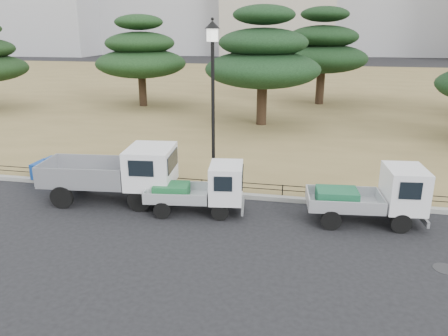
% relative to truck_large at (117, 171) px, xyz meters
% --- Properties ---
extents(ground, '(220.00, 220.00, 0.00)m').
position_rel_truck_large_xyz_m(ground, '(3.73, -1.44, -1.12)').
color(ground, black).
extents(lawn, '(120.00, 56.00, 0.15)m').
position_rel_truck_large_xyz_m(lawn, '(3.73, 29.16, -1.05)').
color(lawn, olive).
rests_on(lawn, ground).
extents(curb, '(120.00, 0.25, 0.16)m').
position_rel_truck_large_xyz_m(curb, '(3.73, 1.16, -1.04)').
color(curb, gray).
rests_on(curb, ground).
extents(truck_large, '(4.78, 2.27, 2.02)m').
position_rel_truck_large_xyz_m(truck_large, '(0.00, 0.00, 0.00)').
color(truck_large, black).
rests_on(truck_large, ground).
extents(truck_kei_front, '(3.35, 1.75, 1.69)m').
position_rel_truck_large_xyz_m(truck_kei_front, '(3.20, -0.37, -0.28)').
color(truck_kei_front, black).
rests_on(truck_kei_front, ground).
extents(truck_kei_rear, '(3.66, 1.85, 1.85)m').
position_rel_truck_large_xyz_m(truck_kei_rear, '(8.68, -0.06, -0.20)').
color(truck_kei_rear, black).
rests_on(truck_kei_rear, ground).
extents(street_lamp, '(0.54, 0.54, 6.00)m').
position_rel_truck_large_xyz_m(street_lamp, '(3.15, 1.46, 3.09)').
color(street_lamp, black).
rests_on(street_lamp, lawn).
extents(pipe_fence, '(38.00, 0.04, 0.40)m').
position_rel_truck_large_xyz_m(pipe_fence, '(3.73, 1.31, -0.68)').
color(pipe_fence, black).
rests_on(pipe_fence, lawn).
extents(tarp_pile, '(1.35, 1.00, 0.89)m').
position_rel_truck_large_xyz_m(tarp_pile, '(-3.51, 1.43, -0.62)').
color(tarp_pile, '#134099').
rests_on(tarp_pile, lawn).
extents(manhole, '(0.60, 0.60, 0.01)m').
position_rel_truck_large_xyz_m(manhole, '(10.23, -2.64, -1.12)').
color(manhole, '#2D2D30').
rests_on(manhole, ground).
extents(pine_west_near, '(6.67, 6.67, 6.67)m').
position_rel_truck_large_xyz_m(pine_west_near, '(-6.16, 17.93, 2.88)').
color(pine_west_near, black).
rests_on(pine_west_near, lawn).
extents(pine_center_left, '(6.93, 6.93, 7.04)m').
position_rel_truck_large_xyz_m(pine_center_left, '(3.52, 13.12, 3.09)').
color(pine_center_left, black).
rests_on(pine_center_left, lawn).
extents(pine_center_right, '(6.83, 6.83, 7.25)m').
position_rel_truck_large_xyz_m(pine_center_right, '(7.07, 21.56, 3.23)').
color(pine_center_right, black).
rests_on(pine_center_right, lawn).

